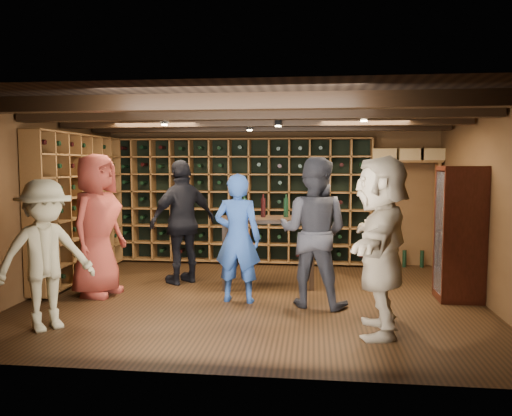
# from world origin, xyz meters

# --- Properties ---
(ground) EXTENTS (6.00, 6.00, 0.00)m
(ground) POSITION_xyz_m (0.00, 0.00, 0.00)
(ground) COLOR black
(ground) RESTS_ON ground
(room_shell) EXTENTS (6.00, 6.00, 6.00)m
(room_shell) POSITION_xyz_m (0.00, 0.05, 2.42)
(room_shell) COLOR brown
(room_shell) RESTS_ON ground
(wine_rack_back) EXTENTS (4.65, 0.30, 2.20)m
(wine_rack_back) POSITION_xyz_m (-0.52, 2.33, 1.15)
(wine_rack_back) COLOR brown
(wine_rack_back) RESTS_ON ground
(wine_rack_left) EXTENTS (0.30, 2.65, 2.20)m
(wine_rack_left) POSITION_xyz_m (-2.83, 0.82, 1.15)
(wine_rack_left) COLOR brown
(wine_rack_left) RESTS_ON ground
(crate_shelf) EXTENTS (1.20, 0.32, 2.07)m
(crate_shelf) POSITION_xyz_m (2.41, 2.32, 1.57)
(crate_shelf) COLOR brown
(crate_shelf) RESTS_ON ground
(display_cabinet) EXTENTS (0.55, 0.50, 1.75)m
(display_cabinet) POSITION_xyz_m (2.71, 0.20, 0.86)
(display_cabinet) COLOR black
(display_cabinet) RESTS_ON ground
(man_blue_shirt) EXTENTS (0.65, 0.45, 1.68)m
(man_blue_shirt) POSITION_xyz_m (-0.18, -0.20, 0.84)
(man_blue_shirt) COLOR navy
(man_blue_shirt) RESTS_ON ground
(man_grey_suit) EXTENTS (1.08, 0.94, 1.89)m
(man_grey_suit) POSITION_xyz_m (0.80, -0.26, 0.94)
(man_grey_suit) COLOR black
(man_grey_suit) RESTS_ON ground
(guest_red_floral) EXTENTS (0.80, 1.06, 1.95)m
(guest_red_floral) POSITION_xyz_m (-2.14, -0.09, 0.97)
(guest_red_floral) COLOR maroon
(guest_red_floral) RESTS_ON ground
(guest_woman_black) EXTENTS (1.09, 1.11, 1.87)m
(guest_woman_black) POSITION_xyz_m (-1.15, 0.73, 0.93)
(guest_woman_black) COLOR black
(guest_woman_black) RESTS_ON ground
(guest_khaki) EXTENTS (1.16, 1.20, 1.64)m
(guest_khaki) POSITION_xyz_m (-2.09, -1.53, 0.82)
(guest_khaki) COLOR gray
(guest_khaki) RESTS_ON ground
(guest_beige) EXTENTS (0.77, 1.81, 1.90)m
(guest_beige) POSITION_xyz_m (1.51, -1.24, 0.95)
(guest_beige) COLOR tan
(guest_beige) RESTS_ON ground
(tasting_table) EXTENTS (1.44, 0.87, 1.30)m
(tasting_table) POSITION_xyz_m (0.12, 0.69, 0.89)
(tasting_table) COLOR black
(tasting_table) RESTS_ON ground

